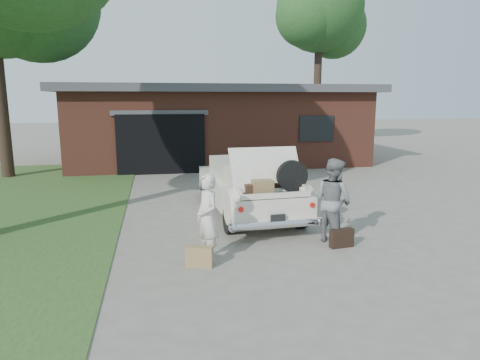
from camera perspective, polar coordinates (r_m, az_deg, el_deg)
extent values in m
plane|color=gray|center=(8.56, 0.78, -8.00)|extent=(90.00, 90.00, 0.00)
cube|color=brown|center=(19.65, -3.30, 7.14)|extent=(12.00, 7.00, 3.00)
cube|color=#4C4C51|center=(19.61, -3.35, 11.95)|extent=(12.80, 7.80, 0.30)
cube|color=black|center=(16.06, -10.47, 4.72)|extent=(3.20, 0.30, 2.20)
cube|color=#4C4C51|center=(15.92, -10.61, 8.81)|extent=(3.50, 0.12, 0.18)
cube|color=black|center=(17.10, 10.14, 6.77)|extent=(1.40, 0.08, 1.00)
cylinder|color=#38281E|center=(17.17, -29.33, 9.57)|extent=(0.44, 0.44, 5.58)
cylinder|color=#38281E|center=(25.67, 10.24, 11.41)|extent=(0.44, 0.44, 6.19)
sphere|color=#2D5F27|center=(26.14, 10.61, 21.63)|extent=(4.88, 4.88, 4.88)
sphere|color=#2D5F27|center=(26.84, 12.44, 19.36)|extent=(3.66, 3.66, 3.66)
sphere|color=#2D5F27|center=(25.14, 8.90, 20.84)|extent=(3.41, 3.41, 3.41)
cube|color=white|center=(10.42, 1.00, -1.41)|extent=(1.91, 4.51, 0.58)
cube|color=beige|center=(10.58, 0.63, 1.58)|extent=(1.55, 1.84, 0.46)
cube|color=black|center=(11.38, -0.45, 2.15)|extent=(1.37, 0.14, 0.39)
cube|color=black|center=(9.78, 1.88, 0.71)|extent=(1.37, 0.14, 0.39)
cylinder|color=black|center=(8.88, -1.35, -5.32)|extent=(0.22, 0.59, 0.58)
cylinder|color=black|center=(9.34, 8.05, -4.62)|extent=(0.22, 0.59, 0.58)
cylinder|color=black|center=(11.75, -4.59, -1.34)|extent=(0.22, 0.59, 0.58)
cylinder|color=black|center=(12.10, 2.70, -0.96)|extent=(0.22, 0.59, 0.58)
cylinder|color=silver|center=(8.38, 5.03, -5.92)|extent=(1.82, 0.25, 0.16)
cylinder|color=#A5140F|center=(8.14, 0.08, -3.91)|extent=(0.11, 0.09, 0.11)
cylinder|color=#A5140F|center=(8.60, 9.52, -3.26)|extent=(0.11, 0.09, 0.11)
cube|color=black|center=(8.32, 5.09, -5.08)|extent=(0.30, 0.03, 0.15)
cube|color=black|center=(8.78, 3.86, -1.72)|extent=(1.42, 1.04, 0.04)
cube|color=white|center=(8.57, -0.64, -1.40)|extent=(0.10, 0.98, 0.16)
cube|color=white|center=(9.00, 8.16, -0.92)|extent=(0.10, 0.98, 0.16)
cube|color=white|center=(8.32, 4.90, -2.07)|extent=(1.42, 0.13, 0.11)
cube|color=white|center=(8.90, 3.47, 1.40)|extent=(1.51, 0.65, 0.88)
cube|color=#3F2B1B|center=(8.72, 2.38, -1.04)|extent=(0.59, 0.40, 0.19)
cube|color=#95794B|center=(8.57, 3.03, -0.93)|extent=(0.42, 0.29, 0.28)
cube|color=black|center=(8.91, 3.71, -0.83)|extent=(0.58, 0.40, 0.18)
cube|color=#A07F51|center=(8.99, 3.95, 0.18)|extent=(0.41, 0.28, 0.14)
cylinder|color=black|center=(8.83, 6.95, 0.55)|extent=(0.65, 0.17, 0.65)
imported|color=silver|center=(7.33, -4.38, -5.05)|extent=(0.53, 0.64, 1.53)
imported|color=slate|center=(8.46, 12.33, -2.67)|extent=(0.89, 0.98, 1.65)
cube|color=#9D7F4F|center=(7.25, -5.45, -10.13)|extent=(0.48, 0.29, 0.35)
cube|color=black|center=(8.34, 13.40, -7.54)|extent=(0.47, 0.20, 0.35)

